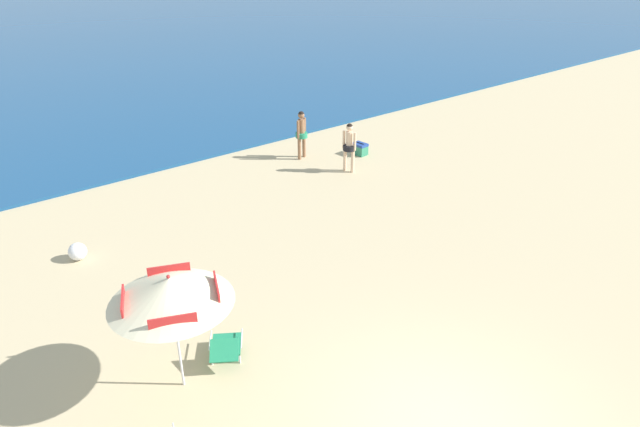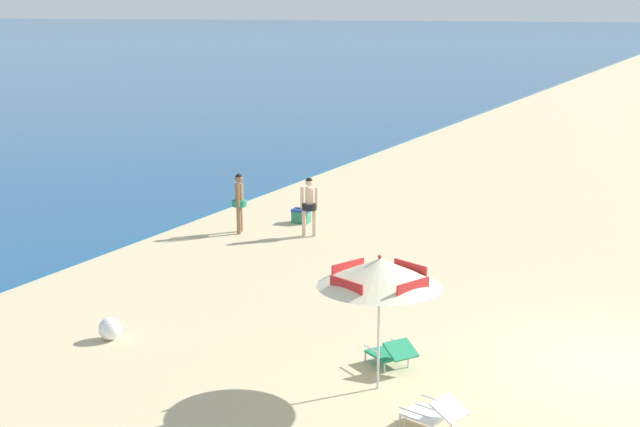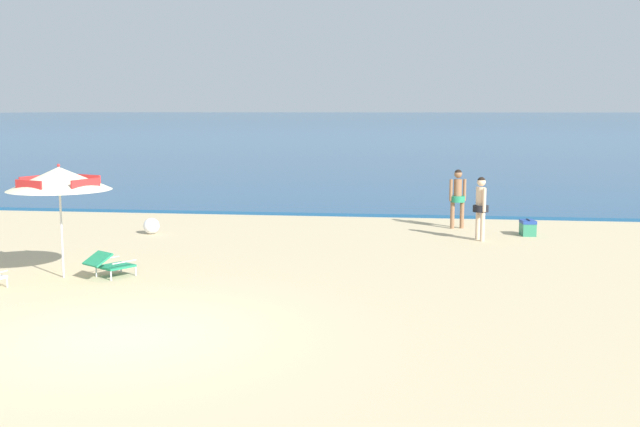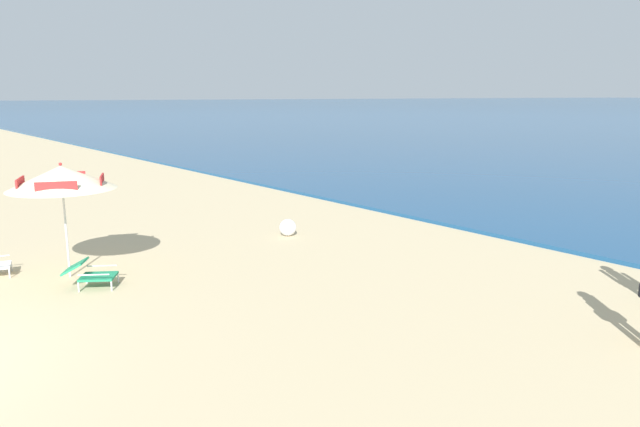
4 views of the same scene
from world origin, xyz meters
name	(u,v)px [view 3 (image 3 of 4)]	position (x,y,z in m)	size (l,w,h in m)	color
ground_plane	(125,336)	(0.00, 0.00, 0.00)	(800.00, 800.00, 0.00)	tan
ocean_water	(412,115)	(0.00, 412.66, 0.05)	(800.00, 800.00, 0.10)	navy
beach_umbrella_striped_main	(59,179)	(-2.65, 3.54, 1.93)	(2.78, 2.78, 2.21)	silver
lounge_chair_under_umbrella	(110,264)	(-1.75, 3.65, 0.27)	(0.92, 1.02, 0.52)	#1E7F56
person_standing_near_shore	(458,194)	(5.24, 10.78, 0.94)	(0.46, 0.40, 1.62)	#8C6042
person_standing_beside	(481,204)	(5.71, 8.91, 0.92)	(0.39, 0.45, 1.59)	beige
cooler_box	(528,228)	(7.00, 9.81, 0.20)	(0.40, 0.53, 0.43)	#2D7F5B
beach_ball	(151,226)	(-2.77, 8.78, 0.21)	(0.42, 0.42, 0.42)	white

